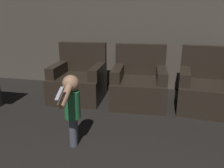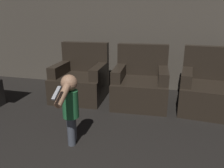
% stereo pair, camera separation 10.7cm
% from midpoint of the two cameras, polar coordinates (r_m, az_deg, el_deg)
% --- Properties ---
extents(wall_back, '(8.40, 0.05, 2.60)m').
position_cam_midpoint_polar(wall_back, '(4.59, 8.71, 14.85)').
color(wall_back, '#51493F').
rests_on(wall_back, ground_plane).
extents(armchair_left, '(0.94, 0.94, 1.01)m').
position_cam_midpoint_polar(armchair_left, '(4.12, -7.39, 1.01)').
color(armchair_left, black).
rests_on(armchair_left, ground_plane).
extents(armchair_middle, '(0.96, 0.95, 1.01)m').
position_cam_midpoint_polar(armchair_middle, '(3.86, 8.22, -0.18)').
color(armchair_middle, black).
rests_on(armchair_middle, ground_plane).
extents(armchair_right, '(0.98, 0.97, 1.01)m').
position_cam_midpoint_polar(armchair_right, '(3.92, 24.84, -1.42)').
color(armchair_right, black).
rests_on(armchair_right, ground_plane).
extents(person_toddler, '(0.19, 0.59, 0.87)m').
position_cam_midpoint_polar(person_toddler, '(2.59, -9.74, -5.25)').
color(person_toddler, '#474C56').
rests_on(person_toddler, ground_plane).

